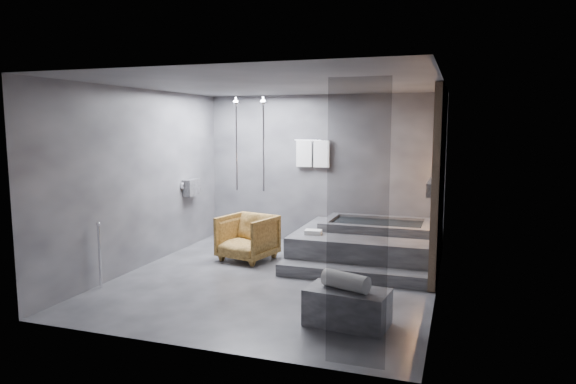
% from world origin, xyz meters
% --- Properties ---
extents(room, '(5.00, 5.04, 2.82)m').
position_xyz_m(room, '(0.40, 0.24, 1.73)').
color(room, '#2C2C2F').
rests_on(room, ground).
extents(tub_deck, '(2.20, 2.00, 0.50)m').
position_xyz_m(tub_deck, '(1.05, 1.45, 0.25)').
color(tub_deck, '#313134').
rests_on(tub_deck, ground).
extents(tub_step, '(2.20, 0.36, 0.18)m').
position_xyz_m(tub_step, '(1.05, 0.27, 0.09)').
color(tub_step, '#313134').
rests_on(tub_step, ground).
extents(concrete_bench, '(0.97, 0.61, 0.41)m').
position_xyz_m(concrete_bench, '(1.35, -1.39, 0.21)').
color(concrete_bench, '#37373A').
rests_on(concrete_bench, ground).
extents(driftwood_chair, '(0.98, 0.99, 0.76)m').
position_xyz_m(driftwood_chair, '(-0.82, 0.84, 0.38)').
color(driftwood_chair, '#4F3413').
rests_on(driftwood_chair, ground).
extents(rolled_towel, '(0.58, 0.38, 0.20)m').
position_xyz_m(rolled_towel, '(1.33, -1.41, 0.51)').
color(rolled_towel, silver).
rests_on(rolled_towel, concrete_bench).
extents(deck_towel, '(0.29, 0.23, 0.07)m').
position_xyz_m(deck_towel, '(0.30, 0.89, 0.54)').
color(deck_towel, silver).
rests_on(deck_towel, tub_deck).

